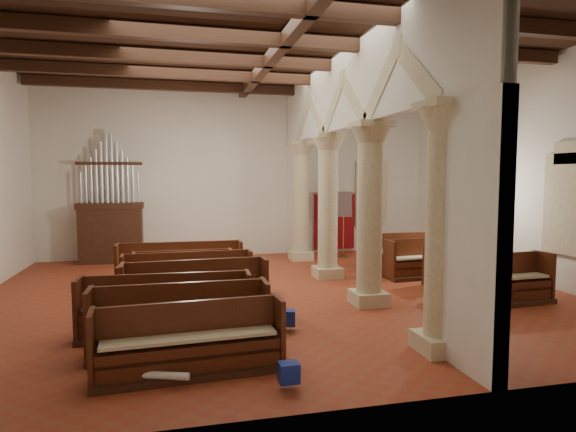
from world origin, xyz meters
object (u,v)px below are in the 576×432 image
at_px(pipe_organ, 111,221).
at_px(nave_pew_0, 191,351).
at_px(aisle_pew_0, 506,287).
at_px(processional_banner, 343,234).
at_px(lectern, 129,244).

height_order(pipe_organ, nave_pew_0, pipe_organ).
bearing_deg(aisle_pew_0, processional_banner, 98.45).
xyz_separation_m(pipe_organ, lectern, (0.56, -0.01, -0.78)).
relative_size(lectern, nave_pew_0, 0.52).
xyz_separation_m(pipe_organ, processional_banner, (7.92, -0.83, -0.55)).
distance_m(lectern, nave_pew_0, 10.12).
height_order(pipe_organ, aisle_pew_0, pipe_organ).
relative_size(processional_banner, nave_pew_0, 0.91).
bearing_deg(lectern, aisle_pew_0, -19.80).
relative_size(pipe_organ, processional_banner, 1.75).
bearing_deg(lectern, nave_pew_0, -59.25).
bearing_deg(nave_pew_0, aisle_pew_0, 14.73).
bearing_deg(pipe_organ, aisle_pew_0, -39.12).
bearing_deg(lectern, processional_banner, 14.70).
bearing_deg(nave_pew_0, processional_banner, 54.70).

